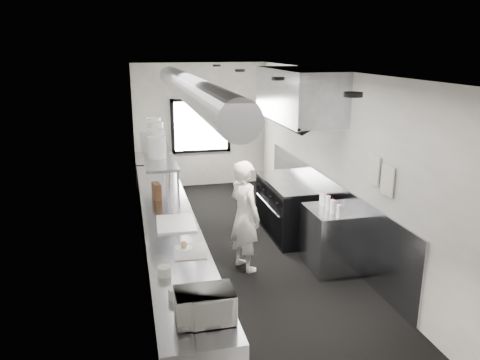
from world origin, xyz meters
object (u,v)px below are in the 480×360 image
bottle_station (330,239)px  squeeze_bottle_d (324,199)px  range (291,207)px  plate_stack_d (154,129)px  squeeze_bottle_b (332,207)px  pass_shelf (156,150)px  squeeze_bottle_a (339,211)px  microwave (205,306)px  plate_stack_b (156,140)px  cutting_board (176,223)px  squeeze_bottle_c (328,203)px  squeeze_bottle_e (322,198)px  prep_counter (170,248)px  plate_stack_a (157,147)px  deli_tub_b (164,271)px  small_plate (184,248)px  knife_block (157,191)px  line_cook (245,216)px  exhaust_hood (298,95)px  far_work_table (154,178)px  plate_stack_c (155,133)px  deli_tub_a (176,293)px

bottle_station → squeeze_bottle_d: bearing=105.1°
range → plate_stack_d: size_ratio=4.25×
squeeze_bottle_b → pass_shelf: bearing=140.8°
squeeze_bottle_a → squeeze_bottle_d: squeeze_bottle_d is taller
microwave → plate_stack_b: 3.90m
bottle_station → cutting_board: (-2.23, -0.06, 0.46)m
plate_stack_d → squeeze_bottle_c: (2.27, -2.40, -0.76)m
squeeze_bottle_d → squeeze_bottle_e: bearing=96.7°
prep_counter → plate_stack_b: size_ratio=17.78×
range → plate_stack_a: bearing=-169.2°
deli_tub_b → squeeze_bottle_e: (2.44, 1.73, 0.04)m
small_plate → knife_block: (-0.18, 1.95, 0.12)m
deli_tub_b → small_plate: 0.67m
prep_counter → squeeze_bottle_e: squeeze_bottle_e is taller
line_cook → small_plate: size_ratio=8.51×
exhaust_hood → plate_stack_b: size_ratio=6.52×
exhaust_hood → plate_stack_d: size_ratio=5.85×
line_cook → plate_stack_a: plate_stack_a is taller
bottle_station → line_cook: 1.30m
pass_shelf → knife_block: bearing=-95.7°
exhaust_hood → squeeze_bottle_b: 2.08m
prep_counter → squeeze_bottle_e: size_ratio=32.52×
far_work_table → squeeze_bottle_d: bearing=-58.8°
plate_stack_d → squeeze_bottle_c: bearing=-46.5°
squeeze_bottle_e → prep_counter: bearing=-178.6°
range → cutting_board: range is taller
plate_stack_d → pass_shelf: bearing=-90.9°
deli_tub_b → squeeze_bottle_b: size_ratio=0.71×
plate_stack_b → range: bearing=-1.7°
cutting_board → squeeze_bottle_e: squeeze_bottle_e is taller
line_cook → squeeze_bottle_e: (1.16, -0.02, 0.18)m
bottle_station → plate_stack_c: 3.36m
plate_stack_c → microwave: bearing=-88.8°
bottle_station → squeeze_bottle_b: size_ratio=4.60×
deli_tub_a → plate_stack_d: bearing=88.7°
range → deli_tub_a: size_ratio=10.94×
plate_stack_a → plate_stack_b: 0.50m
plate_stack_c → squeeze_bottle_d: (2.27, -1.85, -0.76)m
line_cook → squeeze_bottle_d: (1.17, -0.08, 0.18)m
prep_counter → plate_stack_a: plate_stack_a is taller
exhaust_hood → line_cook: exhaust_hood is taller
line_cook → squeeze_bottle_d: line_cook is taller
deli_tub_b → prep_counter: bearing=83.3°
pass_shelf → plate_stack_c: bearing=87.0°
prep_counter → microwave: (0.07, -2.57, 0.59)m
small_plate → squeeze_bottle_a: 2.25m
pass_shelf → plate_stack_c: (0.02, 0.34, 0.22)m
microwave → squeeze_bottle_d: microwave is taller
prep_counter → squeeze_bottle_b: squeeze_bottle_b is taller
cutting_board → plate_stack_d: (-0.10, 2.49, 0.85)m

